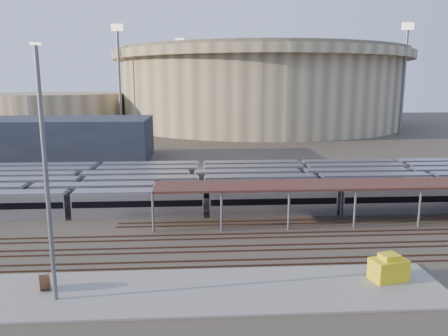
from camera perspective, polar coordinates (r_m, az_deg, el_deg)
The scene contains 14 objects.
ground at distance 54.71m, azimuth -0.84°, elevation -8.65°, with size 420.00×420.00×0.00m, color #383026.
apron at distance 40.91m, azimuth -7.09°, elevation -15.75°, with size 50.00×9.00×0.20m, color gray.
subway_trains at distance 71.89m, azimuth -3.95°, elevation -2.31°, with size 119.13×23.90×3.60m.
inspection_shed at distance 62.03m, azimuth 19.72°, elevation -2.12°, with size 60.30×6.00×5.30m.
empty_tracks at distance 50.01m, azimuth -0.57°, elevation -10.50°, with size 170.00×9.62×0.18m.
stadium at distance 193.35m, azimuth 4.69°, elevation 10.56°, with size 124.00×124.00×32.50m.
secondary_arena at distance 190.68m, azimuth -21.28°, elevation 6.98°, with size 56.00×56.00×14.00m, color tan.
service_building at distance 112.11m, azimuth -20.46°, elevation 3.55°, with size 42.00×20.00×10.00m, color #1E232D.
floodlight_0 at distance 163.75m, azimuth -13.53°, elevation 11.64°, with size 4.00×1.00×38.40m.
floodlight_2 at distance 167.82m, azimuth 22.46°, elevation 11.10°, with size 4.00×1.00×38.40m.
floodlight_3 at distance 211.54m, azimuth -5.72°, elevation 11.73°, with size 4.00×1.00×38.40m.
cable_reel_east at distance 43.45m, azimuth -22.41°, elevation -13.58°, with size 1.59×1.59×0.88m, color brown.
yard_light_pole at distance 38.30m, azimuth -22.21°, elevation -1.13°, with size 0.82×0.36×21.35m.
yellow_equipment at distance 44.94m, azimuth 20.68°, elevation -12.28°, with size 3.27×2.04×2.04m, color yellow.
Camera 1 is at (-2.37, -51.39, 18.60)m, focal length 35.00 mm.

